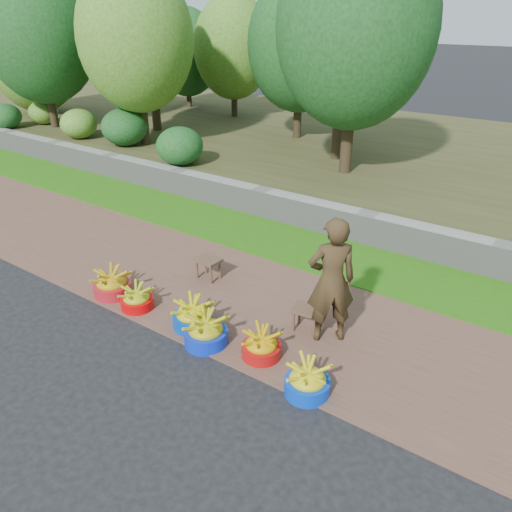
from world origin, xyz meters
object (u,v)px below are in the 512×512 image
Objects in this scene: stool_right at (307,313)px; vendor_woman at (331,281)px; basin_a at (112,285)px; basin_c at (193,316)px; basin_d at (206,332)px; basin_e at (261,346)px; basin_f at (307,381)px; stool_left at (208,263)px; basin_b at (137,299)px.

stool_right is 0.25× the size of vendor_woman.
basin_a reaches higher than basin_c.
basin_d is at bearing -3.44° from basin_a.
basin_d is at bearing -165.96° from basin_e.
basin_f is (1.84, -0.23, -0.01)m from basin_c.
basin_f is at bearing -59.58° from stool_right.
stool_left is (-1.74, 1.10, 0.13)m from basin_e.
basin_c is (1.48, 0.07, -0.01)m from basin_a.
basin_f is at bearing -2.05° from basin_d.
vendor_woman reaches higher than basin_c.
basin_c is at bearing 172.88° from basin_f.
basin_e is (2.56, 0.06, -0.02)m from basin_a.
basin_b is 1.12× the size of stool_right.
vendor_woman is (1.54, 0.78, 0.66)m from basin_c.
basin_c reaches higher than stool_right.
stool_right is (1.25, 0.77, 0.11)m from basin_c.
vendor_woman reaches higher than basin_b.
basin_a reaches higher than basin_b.
basin_e is at bearing 163.20° from basin_f.
basin_d reaches higher than basin_c.
basin_b is at bearing -4.35° from basin_a.
basin_c is at bearing 2.51° from basin_a.
basin_b is 0.84× the size of basin_d.
basin_f reaches higher than stool_left.
vendor_woman is (1.17, 0.96, 0.65)m from basin_d.
basin_d is 1.46m from basin_f.
basin_b is 2.77m from basin_f.
vendor_woman is (0.30, 0.01, 0.55)m from stool_right.
basin_c is at bearing -15.12° from vendor_woman.
basin_a is at bearing -177.49° from basin_c.
basin_f reaches higher than basin_e.
basin_d is 1.39× the size of stool_left.
stool_right is at bearing -9.67° from stool_left.
basin_c is 0.41m from basin_d.
basin_a reaches higher than basin_e.
basin_f is at bearing -2.52° from basin_b.
stool_right is (2.17, 0.88, 0.13)m from basin_b.
vendor_woman is at bearing 26.89° from basin_c.
basin_f is (3.32, -0.16, -0.01)m from basin_a.
stool_right is at bearing 77.75° from basin_e.
basin_a is 1.32× the size of stool_right.
basin_b is (0.56, -0.04, -0.03)m from basin_a.
basin_c is at bearing -148.16° from stool_right.
basin_c reaches higher than basin_b.
basin_a is 0.99× the size of basin_d.
basin_c is 0.96× the size of basin_d.
basin_f is 1.25m from vendor_woman.
basin_c is at bearing -58.92° from stool_left.
basin_b is at bearing -157.91° from stool_right.
basin_d reaches higher than basin_e.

